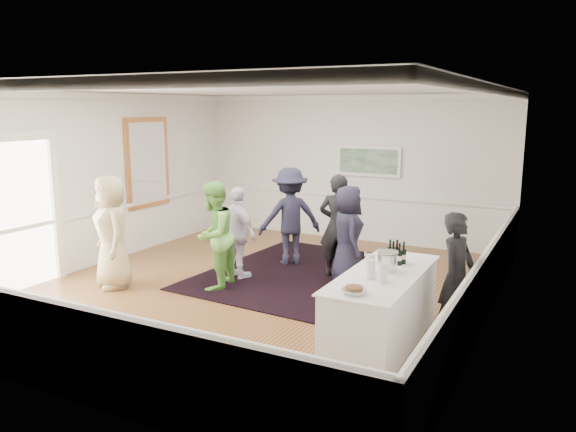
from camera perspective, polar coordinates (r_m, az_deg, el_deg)
The scene contains 23 objects.
floor at distance 9.31m, azimuth -2.71°, elevation -7.33°, with size 8.00×8.00×0.00m, color #935F30.
ceiling at distance 8.84m, azimuth -2.90°, elevation 12.77°, with size 7.00×8.00×0.02m, color white.
wall_left at distance 11.11m, azimuth -18.63°, elevation 3.57°, with size 0.02×8.00×3.20m, color white.
wall_right at distance 7.80m, azimuth 20.00°, elevation 0.56°, with size 0.02×8.00×3.20m, color white.
wall_back at distance 12.52m, azimuth 6.49°, elevation 4.85°, with size 7.00×0.02×3.20m, color white.
wall_front at distance 5.90m, azimuth -22.80°, elevation -2.84°, with size 7.00×0.02×3.20m, color white.
wainscoting at distance 9.16m, azimuth -2.74°, elevation -4.36°, with size 7.00×8.00×1.00m, color white, non-canonical shape.
mirror at distance 11.98m, azimuth -14.05°, elevation 5.28°, with size 0.05×1.25×1.85m.
doorway at distance 9.88m, azimuth -26.26°, elevation 1.08°, with size 0.10×1.78×2.56m.
landscape_painting at distance 12.32m, azimuth 8.16°, elevation 5.55°, with size 1.44×0.06×0.66m.
area_rug at distance 10.07m, azimuth 1.28°, elevation -5.83°, with size 3.01×3.95×0.02m, color black.
serving_table at distance 7.15m, azimuth 9.54°, elevation -9.26°, with size 0.87×2.28×0.92m.
bartender at distance 7.50m, azimuth 16.77°, elevation -5.81°, with size 0.59×0.39×1.63m, color black.
guest_tan at distance 9.57m, azimuth -17.46°, elevation -1.55°, with size 0.91×0.59×1.86m, color tan.
guest_green at distance 9.16m, azimuth -7.57°, elevation -1.97°, with size 0.86×0.67×1.76m, color #73C54F.
guest_lilac at distance 9.68m, azimuth -5.11°, elevation -1.74°, with size 0.93×0.39×1.59m, color silver.
guest_dark_a at distance 10.48m, azimuth 0.20°, elevation -0.05°, with size 1.18×0.68×1.83m, color #1E1D31.
guest_dark_b at distance 9.72m, azimuth 5.08°, elevation -1.03°, with size 0.66×0.43×1.81m, color black.
guest_navy at distance 9.41m, azimuth 6.08°, elevation -1.92°, with size 0.81×0.53×1.66m, color #1E1D31.
wine_bottles at distance 7.44m, azimuth 10.98°, elevation -3.56°, with size 0.26×0.23×0.31m.
juice_pitchers at distance 6.79m, azimuth 8.75°, elevation -5.21°, with size 0.38×0.42×0.24m.
ice_bucket at distance 7.09m, azimuth 10.07°, elevation -4.59°, with size 0.26×0.26×0.24m, color silver.
nut_bowl at distance 6.21m, azimuth 6.73°, elevation -7.48°, with size 0.28×0.28×0.08m.
Camera 1 is at (4.46, -7.63, 2.92)m, focal length 35.00 mm.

